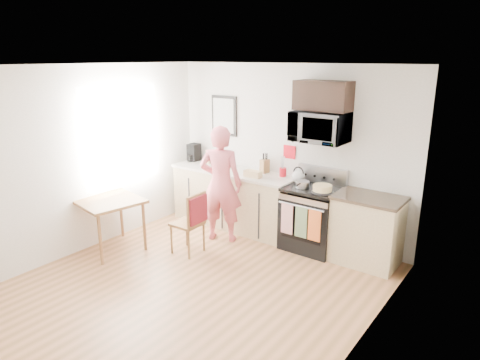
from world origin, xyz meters
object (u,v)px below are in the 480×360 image
Objects in this scene: range at (312,220)px; dining_table at (110,206)px; chair at (194,216)px; microwave at (320,127)px; person at (221,184)px; cake at (322,189)px.

range reaches higher than dining_table.
microwave is at bearing 44.37° from chair.
person reaches higher than cake.
chair is at bearing -144.17° from cake.
range is at bearing 41.90° from chair.
person is 0.70m from chair.
microwave is at bearing -175.88° from person.
range is 2.88m from dining_table.
microwave is 2.45× the size of cake.
person reaches higher than chair.
person reaches higher than dining_table.
microwave is 1.65m from person.
person is at bearing -153.20° from microwave.
microwave is 2.12m from chair.
microwave is 0.85m from cake.
person is 1.61m from dining_table.
microwave reaches higher than dining_table.
cake reaches higher than dining_table.
person is 1.94× the size of chair.
microwave is 3.13m from dining_table.
cake is (1.45, 0.38, 0.10)m from person.
cake is at bearing -50.59° from microwave.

